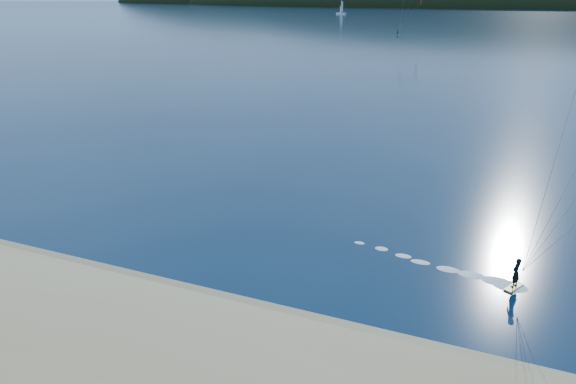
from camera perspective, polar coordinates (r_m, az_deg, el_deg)
The scene contains 4 objects.
ground at distance 27.74m, azimuth -11.24°, elevation -15.98°, with size 1800.00×1800.00×0.00m, color #072039.
wet_sand at distance 30.84m, azimuth -6.44°, elevation -11.58°, with size 220.00×2.50×0.10m.
headland at distance 763.62m, azimuth 23.85°, elevation 17.09°, with size 1200.00×310.00×140.00m.
sailboat at distance 443.91m, azimuth 5.49°, elevation 17.83°, with size 7.94×4.92×11.04m.
Camera 1 is at (13.61, -18.05, 16.08)m, focal length 34.59 mm.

